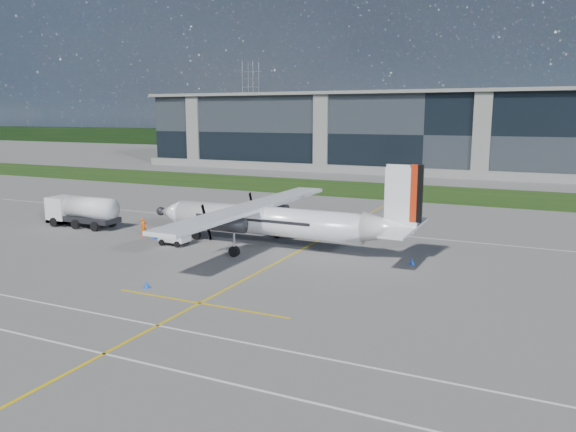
{
  "coord_description": "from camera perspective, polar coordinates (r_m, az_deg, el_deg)",
  "views": [
    {
      "loc": [
        21.58,
        -32.85,
        11.18
      ],
      "look_at": [
        2.53,
        7.4,
        3.11
      ],
      "focal_mm": 35.0,
      "sensor_mm": 36.0,
      "label": 1
    }
  ],
  "objects": [
    {
      "name": "terminal_building",
      "position": [
        114.95,
        14.65,
        8.12
      ],
      "size": [
        120.0,
        20.0,
        15.0
      ],
      "primitive_type": "cube",
      "color": "black",
      "rests_on": "ground"
    },
    {
      "name": "safety_cone_nose_stbd",
      "position": [
        54.84,
        -11.56,
        -1.43
      ],
      "size": [
        0.36,
        0.36,
        0.5
      ],
      "primitive_type": "cone",
      "color": "blue",
      "rests_on": "ground"
    },
    {
      "name": "ground_crew_person",
      "position": [
        53.59,
        -14.46,
        -1.01
      ],
      "size": [
        0.83,
        0.96,
        1.99
      ],
      "primitive_type": "imported",
      "rotation": [
        0.0,
        0.0,
        1.21
      ],
      "color": "#F25907",
      "rests_on": "ground"
    },
    {
      "name": "turboprop_aircraft",
      "position": [
        46.75,
        -1.23,
        1.17
      ],
      "size": [
        24.28,
        25.18,
        7.55
      ],
      "primitive_type": null,
      "color": "white",
      "rests_on": "ground"
    },
    {
      "name": "grass_strip",
      "position": [
        84.42,
        10.31,
        2.52
      ],
      "size": [
        400.0,
        18.0,
        0.04
      ],
      "primitive_type": "cube",
      "color": "#1E3B10",
      "rests_on": "ground"
    },
    {
      "name": "safety_cone_tail",
      "position": [
        43.53,
        12.47,
        -4.51
      ],
      "size": [
        0.36,
        0.36,
        0.5
      ],
      "primitive_type": "cone",
      "color": "blue",
      "rests_on": "ground"
    },
    {
      "name": "white_lane_line",
      "position": [
        30.76,
        -22.34,
        -11.84
      ],
      "size": [
        90.0,
        0.15,
        0.01
      ],
      "primitive_type": "cube",
      "color": "white",
      "rests_on": "ground"
    },
    {
      "name": "yellow_taxiway_centerline",
      "position": [
        48.02,
        1.84,
        -3.18
      ],
      "size": [
        0.2,
        70.0,
        0.01
      ],
      "primitive_type": "cube",
      "color": "yellow",
      "rests_on": "ground"
    },
    {
      "name": "safety_cone_portwing",
      "position": [
        38.06,
        -14.16,
        -6.74
      ],
      "size": [
        0.36,
        0.36,
        0.5
      ],
      "primitive_type": "cone",
      "color": "blue",
      "rests_on": "ground"
    },
    {
      "name": "pylon_west",
      "position": [
        209.2,
        -3.8,
        11.31
      ],
      "size": [
        9.0,
        4.6,
        30.0
      ],
      "primitive_type": null,
      "color": "gray",
      "rests_on": "ground"
    },
    {
      "name": "ground",
      "position": [
        76.8,
        8.74,
        1.79
      ],
      "size": [
        400.0,
        400.0,
        0.0
      ],
      "primitive_type": "plane",
      "color": "slate",
      "rests_on": "ground"
    },
    {
      "name": "baggage_tug",
      "position": [
        49.72,
        -11.47,
        -1.97
      ],
      "size": [
        2.69,
        1.61,
        1.61
      ],
      "primitive_type": null,
      "color": "silver",
      "rests_on": "ground"
    },
    {
      "name": "tree_line",
      "position": [
        174.38,
        18.34,
        7.08
      ],
      "size": [
        400.0,
        6.0,
        6.0
      ],
      "primitive_type": "cube",
      "color": "black",
      "rests_on": "ground"
    },
    {
      "name": "safety_cone_nose_port",
      "position": [
        52.59,
        -13.38,
        -2.0
      ],
      "size": [
        0.36,
        0.36,
        0.5
      ],
      "primitive_type": "cone",
      "color": "blue",
      "rests_on": "ground"
    },
    {
      "name": "safety_cone_stbdwing",
      "position": [
        59.26,
        2.8,
        -0.36
      ],
      "size": [
        0.36,
        0.36,
        0.5
      ],
      "primitive_type": "cone",
      "color": "blue",
      "rests_on": "ground"
    },
    {
      "name": "fuel_tanker_truck",
      "position": [
        60.42,
        -20.52,
        0.45
      ],
      "size": [
        8.29,
        2.69,
        3.11
      ],
      "primitive_type": null,
      "color": "silver",
      "rests_on": "ground"
    },
    {
      "name": "safety_cone_fwd",
      "position": [
        54.36,
        -12.85,
        -1.58
      ],
      "size": [
        0.36,
        0.36,
        0.5
      ],
      "primitive_type": "cone",
      "color": "blue",
      "rests_on": "ground"
    }
  ]
}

